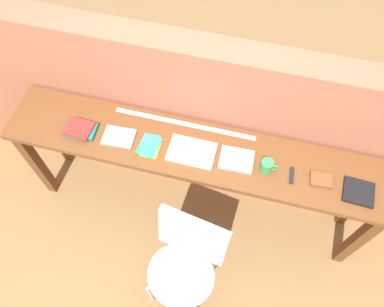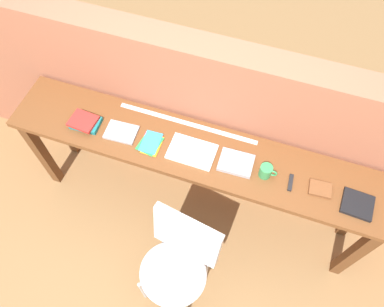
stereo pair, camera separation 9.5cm
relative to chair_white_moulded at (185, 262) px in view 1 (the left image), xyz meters
The scene contains 14 objects.
ground_plane 0.62m from the chair_white_moulded, 107.55° to the left, with size 40.00×40.00×0.00m, color olive.
brick_wall_back 0.98m from the chair_white_moulded, 96.00° to the left, with size 6.00×0.20×1.44m, color #9E5B42.
sideboard 0.66m from the chair_white_moulded, 99.25° to the left, with size 2.50×0.44×0.88m.
chair_white_moulded is the anchor object (origin of this frame).
book_stack_leftmost 1.08m from the chair_white_moulded, 146.33° to the left, with size 0.20×0.15×0.05m.
magazine_cycling 0.90m from the chair_white_moulded, 135.64° to the left, with size 0.20×0.15×0.02m, color #9E9EA3.
pamphlet_pile_colourful 0.77m from the chair_white_moulded, 123.91° to the left, with size 0.15×0.18×0.01m.
book_open_centre 0.70m from the chair_white_moulded, 100.42° to the left, with size 0.30×0.20×0.02m, color white.
book_grey_hardcover 0.72m from the chair_white_moulded, 73.44° to the left, with size 0.21×0.16×0.03m, color #9E9EA3.
mug 0.79m from the chair_white_moulded, 57.88° to the left, with size 0.11×0.08×0.09m.
multitool_folded 0.86m from the chair_white_moulded, 47.70° to the left, with size 0.02×0.11×0.02m, color black.
leather_journal_brown 0.98m from the chair_white_moulded, 40.14° to the left, with size 0.13×0.10×0.02m, color brown.
book_repair_rightmost 1.14m from the chair_white_moulded, 31.39° to the left, with size 0.18×0.16×0.02m, color black.
ruler_metal_back_edge 0.89m from the chair_white_moulded, 104.86° to the left, with size 0.96×0.03×0.00m, color silver.
Camera 1 is at (0.29, -0.90, 2.91)m, focal length 35.00 mm.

